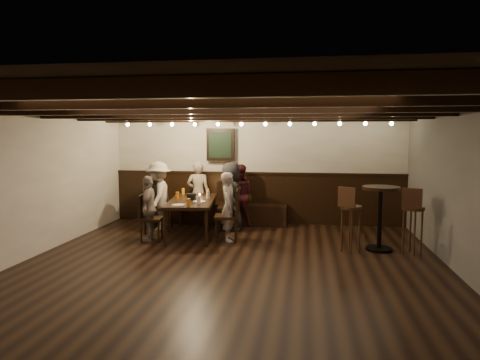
% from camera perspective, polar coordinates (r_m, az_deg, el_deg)
% --- Properties ---
extents(room, '(7.00, 7.00, 7.00)m').
position_cam_1_polar(room, '(8.36, -0.73, -0.10)').
color(room, black).
rests_on(room, ground).
extents(dining_table, '(1.09, 1.98, 0.71)m').
position_cam_1_polar(dining_table, '(8.44, -6.43, -2.99)').
color(dining_table, black).
rests_on(dining_table, floor).
extents(chair_left_near, '(0.49, 0.49, 0.96)m').
position_cam_1_polar(chair_left_near, '(9.06, -10.57, -4.71)').
color(chair_left_near, black).
rests_on(chair_left_near, floor).
extents(chair_left_far, '(0.44, 0.44, 0.86)m').
position_cam_1_polar(chair_left_far, '(8.20, -11.82, -6.08)').
color(chair_left_far, black).
rests_on(chair_left_far, floor).
extents(chair_right_near, '(0.50, 0.50, 0.98)m').
position_cam_1_polar(chair_right_near, '(8.88, -1.39, -4.79)').
color(chair_right_near, black).
rests_on(chair_right_near, floor).
extents(chair_right_far, '(0.49, 0.49, 0.96)m').
position_cam_1_polar(chair_right_far, '(8.00, -1.68, -6.03)').
color(chair_right_far, black).
rests_on(chair_right_far, floor).
extents(person_bench_left, '(0.64, 0.46, 1.22)m').
position_cam_1_polar(person_bench_left, '(9.48, -11.12, -2.31)').
color(person_bench_left, '#292A2C').
rests_on(person_bench_left, floor).
extents(person_bench_centre, '(0.55, 0.40, 1.39)m').
position_cam_1_polar(person_bench_centre, '(9.47, -5.60, -1.72)').
color(person_bench_centre, gray).
rests_on(person_bench_centre, floor).
extents(person_bench_right, '(0.71, 0.59, 1.34)m').
position_cam_1_polar(person_bench_right, '(9.26, -0.17, -2.02)').
color(person_bench_right, '#4D1A20').
rests_on(person_bench_right, floor).
extents(person_left_near, '(0.65, 0.98, 1.42)m').
position_cam_1_polar(person_left_near, '(9.00, -10.80, -2.09)').
color(person_left_near, '#B3A997').
rests_on(person_left_near, floor).
extents(person_left_far, '(0.39, 0.75, 1.22)m').
position_cam_1_polar(person_left_far, '(8.15, -12.09, -3.70)').
color(person_left_far, gray).
rests_on(person_left_far, floor).
extents(person_right_near, '(0.54, 0.74, 1.41)m').
position_cam_1_polar(person_right_near, '(8.81, -1.21, -2.20)').
color(person_right_near, '#252527').
rests_on(person_right_near, floor).
extents(person_right_far, '(0.37, 0.50, 1.28)m').
position_cam_1_polar(person_right_far, '(7.93, -1.47, -3.59)').
color(person_right_far, '#9F9887').
rests_on(person_right_far, floor).
extents(pint_a, '(0.07, 0.07, 0.14)m').
position_cam_1_polar(pint_a, '(9.15, -7.61, -1.50)').
color(pint_a, '#BF7219').
rests_on(pint_a, dining_table).
extents(pint_b, '(0.07, 0.07, 0.14)m').
position_cam_1_polar(pint_b, '(9.03, -4.33, -1.56)').
color(pint_b, '#BF7219').
rests_on(pint_b, dining_table).
extents(pint_c, '(0.07, 0.07, 0.14)m').
position_cam_1_polar(pint_c, '(8.56, -8.34, -2.02)').
color(pint_c, '#BF7219').
rests_on(pint_c, dining_table).
extents(pint_d, '(0.07, 0.07, 0.14)m').
position_cam_1_polar(pint_d, '(8.59, -4.28, -1.96)').
color(pint_d, silver).
rests_on(pint_d, dining_table).
extents(pint_e, '(0.07, 0.07, 0.14)m').
position_cam_1_polar(pint_e, '(8.01, -8.42, -2.57)').
color(pint_e, '#BF7219').
rests_on(pint_e, dining_table).
extents(pint_f, '(0.07, 0.07, 0.14)m').
position_cam_1_polar(pint_f, '(7.86, -5.52, -2.71)').
color(pint_f, silver).
rests_on(pint_f, dining_table).
extents(pint_g, '(0.07, 0.07, 0.14)m').
position_cam_1_polar(pint_g, '(7.63, -6.86, -2.98)').
color(pint_g, '#BF7219').
rests_on(pint_g, dining_table).
extents(plate_near, '(0.24, 0.24, 0.01)m').
position_cam_1_polar(plate_near, '(7.77, -8.21, -3.31)').
color(plate_near, white).
rests_on(plate_near, dining_table).
extents(plate_far, '(0.24, 0.24, 0.01)m').
position_cam_1_polar(plate_far, '(8.12, -5.45, -2.88)').
color(plate_far, white).
rests_on(plate_far, dining_table).
extents(condiment_caddy, '(0.15, 0.10, 0.12)m').
position_cam_1_polar(condiment_caddy, '(8.38, -6.48, -2.25)').
color(condiment_caddy, black).
rests_on(condiment_caddy, dining_table).
extents(candle, '(0.05, 0.05, 0.05)m').
position_cam_1_polar(candle, '(8.71, -5.40, -2.15)').
color(candle, beige).
rests_on(candle, dining_table).
extents(high_top_table, '(0.62, 0.62, 1.10)m').
position_cam_1_polar(high_top_table, '(7.65, 18.19, -3.63)').
color(high_top_table, black).
rests_on(high_top_table, floor).
extents(bar_stool_left, '(0.40, 0.41, 1.12)m').
position_cam_1_polar(bar_stool_left, '(7.44, 14.52, -6.20)').
color(bar_stool_left, '#341C10').
rests_on(bar_stool_left, floor).
extents(bar_stool_right, '(0.39, 0.40, 1.12)m').
position_cam_1_polar(bar_stool_right, '(7.65, 22.00, -6.11)').
color(bar_stool_right, '#341C10').
rests_on(bar_stool_right, floor).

